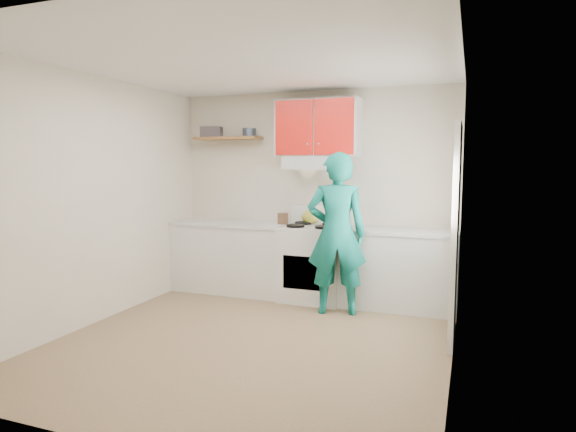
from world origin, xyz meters
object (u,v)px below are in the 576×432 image
at_px(tin, 249,132).
at_px(crock, 283,219).
at_px(person, 337,234).
at_px(kettle, 310,217).
at_px(stove, 313,263).

bearing_deg(tin, crock, -9.78).
bearing_deg(crock, person, -30.80).
bearing_deg(kettle, crock, -150.18).
relative_size(stove, crock, 5.66).
bearing_deg(kettle, stove, -51.58).
bearing_deg(kettle, person, -41.04).
distance_m(tin, person, 1.88).
distance_m(stove, kettle, 0.59).
height_order(tin, kettle, tin).
relative_size(tin, kettle, 0.81).
bearing_deg(person, tin, -38.64).
xyz_separation_m(kettle, person, (0.51, -0.62, -0.10)).
xyz_separation_m(stove, tin, (-0.93, 0.15, 1.63)).
relative_size(kettle, crock, 1.30).
height_order(crock, person, person).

